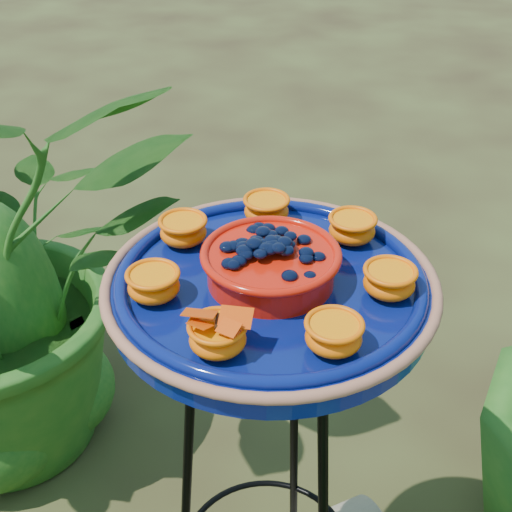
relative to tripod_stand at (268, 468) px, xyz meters
name	(u,v)px	position (x,y,z in m)	size (l,w,h in m)	color
tripod_stand	(268,468)	(0.00, 0.00, 0.00)	(0.37, 0.37, 0.86)	black
feeder_dish	(271,281)	(0.00, 0.00, 0.38)	(0.51, 0.51, 0.10)	#071358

